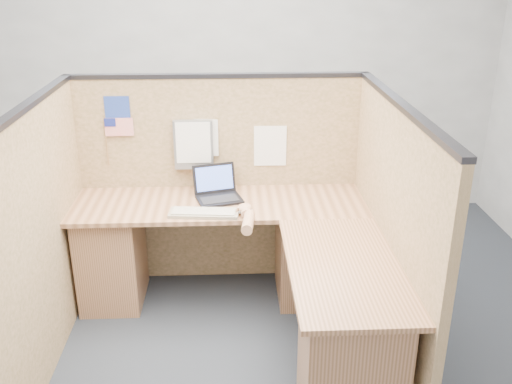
{
  "coord_description": "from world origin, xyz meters",
  "views": [
    {
      "loc": [
        0.08,
        -2.84,
        2.23
      ],
      "look_at": [
        0.24,
        0.5,
        0.87
      ],
      "focal_mm": 40.0,
      "sensor_mm": 36.0,
      "label": 1
    }
  ],
  "objects_px": {
    "l_desk": "(249,275)",
    "mouse": "(245,211)",
    "keyboard": "(204,213)",
    "laptop": "(219,190)"
  },
  "relations": [
    {
      "from": "l_desk",
      "to": "mouse",
      "type": "bearing_deg",
      "value": 95.52
    },
    {
      "from": "l_desk",
      "to": "mouse",
      "type": "height_order",
      "value": "mouse"
    },
    {
      "from": "keyboard",
      "to": "mouse",
      "type": "distance_m",
      "value": 0.26
    },
    {
      "from": "l_desk",
      "to": "laptop",
      "type": "xyz_separation_m",
      "value": [
        -0.18,
        0.47,
        0.39
      ]
    },
    {
      "from": "laptop",
      "to": "keyboard",
      "type": "height_order",
      "value": "laptop"
    },
    {
      "from": "l_desk",
      "to": "laptop",
      "type": "bearing_deg",
      "value": 111.18
    },
    {
      "from": "l_desk",
      "to": "keyboard",
      "type": "distance_m",
      "value": 0.49
    },
    {
      "from": "l_desk",
      "to": "mouse",
      "type": "xyz_separation_m",
      "value": [
        -0.02,
        0.19,
        0.36
      ]
    },
    {
      "from": "laptop",
      "to": "keyboard",
      "type": "bearing_deg",
      "value": -124.03
    },
    {
      "from": "laptop",
      "to": "keyboard",
      "type": "xyz_separation_m",
      "value": [
        -0.1,
        -0.29,
        -0.04
      ]
    }
  ]
}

